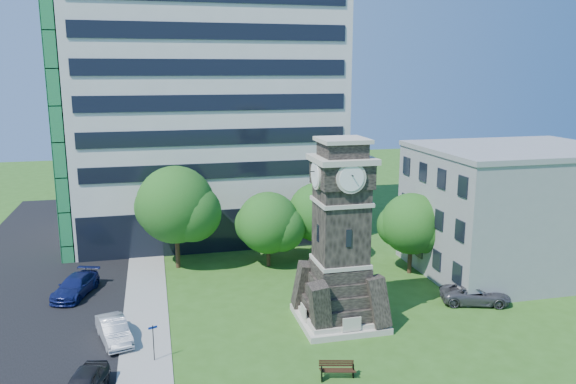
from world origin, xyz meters
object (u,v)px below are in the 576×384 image
object	(u,v)px
car_street_north	(75,286)
car_east_lot	(475,294)
clock_tower	(340,245)
car_street_mid	(114,330)
street_sign	(153,339)
park_bench	(337,369)

from	to	relation	value
car_street_north	car_east_lot	distance (m)	29.17
clock_tower	car_street_mid	xyz separation A→B (m)	(-14.35, 0.60, -4.57)
clock_tower	car_street_north	world-z (taller)	clock_tower
car_east_lot	street_sign	world-z (taller)	street_sign
clock_tower	street_sign	xyz separation A→B (m)	(-11.98, -2.47, -3.91)
clock_tower	park_bench	xyz separation A→B (m)	(-2.36, -6.65, -4.76)
car_street_north	park_bench	size ratio (longest dim) A/B	2.67
park_bench	street_sign	xyz separation A→B (m)	(-9.62, 4.18, 0.86)
park_bench	car_street_north	bearing A→B (deg)	148.37
car_street_north	street_sign	bearing A→B (deg)	-44.76
car_east_lot	park_bench	size ratio (longest dim) A/B	2.57
clock_tower	car_street_north	bearing A→B (deg)	153.36
car_street_north	park_bench	distance (m)	21.67
park_bench	street_sign	distance (m)	10.52
car_street_north	park_bench	bearing A→B (deg)	-26.53
car_east_lot	clock_tower	bearing A→B (deg)	110.59
car_east_lot	park_bench	distance (m)	14.67
car_east_lot	car_street_north	bearing A→B (deg)	91.18
car_street_mid	street_sign	xyz separation A→B (m)	(2.37, -3.07, 0.66)
park_bench	clock_tower	bearing A→B (deg)	84.33
car_street_mid	car_east_lot	size ratio (longest dim) A/B	0.89
clock_tower	street_sign	distance (m)	12.84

